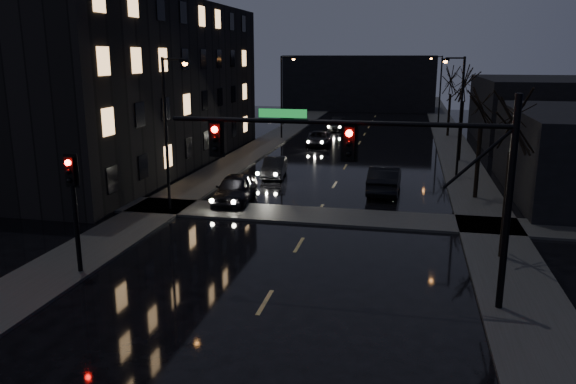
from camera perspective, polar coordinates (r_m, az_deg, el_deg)
The scene contains 21 objects.
sidewalk_left at distance 46.47m, azimuth -4.24°, elevation 3.76°, with size 3.00×140.00×0.12m, color #2D2D2B.
sidewalk_right at distance 44.82m, azimuth 17.14°, elevation 2.82°, with size 3.00×140.00×0.12m, color #2D2D2B.
sidewalk_cross at distance 28.90m, azimuth 2.83°, elevation -2.41°, with size 40.00×3.00×0.12m, color #2D2D2B.
apartment_block at distance 44.22m, azimuth -16.43°, elevation 10.49°, with size 12.00×30.00×12.00m, color black.
commercial_right_far at distance 58.50m, azimuth 24.69°, elevation 7.52°, with size 12.00×18.00×6.00m, color black.
far_block at distance 87.32m, azimuth 7.35°, elevation 10.97°, with size 22.00×10.00×8.00m, color black.
signal_mast at distance 18.20m, azimuth 10.13°, elevation 3.31°, with size 11.11×0.41×7.00m.
signal_pole_left at distance 22.10m, azimuth -20.95°, elevation -0.49°, with size 0.35×0.41×4.53m.
tree_near at distance 23.33m, azimuth 22.12°, elevation 8.13°, with size 3.52×3.52×8.08m.
tree_mid_a at distance 33.22m, azimuth 19.20°, elevation 9.09°, with size 3.30×3.30×7.58m.
tree_mid_b at distance 45.11m, azimuth 17.51°, elevation 11.25°, with size 3.74×3.74×8.59m.
tree_far at distance 59.08m, azimuth 16.28°, elevation 11.25°, with size 3.43×3.43×7.88m.
streetlight_l_near at distance 29.65m, azimuth -11.95°, elevation 7.02°, with size 1.53×0.28×8.00m.
streetlight_l_far at distance 55.33m, azimuth -0.46°, elevation 10.32°, with size 1.53×0.28×8.00m.
streetlight_r_mid at distance 39.18m, azimuth 16.87°, elevation 8.31°, with size 1.53×0.28×8.00m.
streetlight_r_far at distance 67.06m, azimuth 15.05°, elevation 10.46°, with size 1.53×0.28×8.00m.
oncoming_car_a at distance 31.54m, azimuth -5.42°, elevation 0.30°, with size 1.88×4.67×1.59m, color black.
oncoming_car_b at distance 38.20m, azimuth -1.40°, elevation 2.53°, with size 1.40×4.02×1.32m, color black.
oncoming_car_c at distance 51.63m, azimuth 3.16°, elevation 5.46°, with size 2.19×4.75×1.32m, color black.
oncoming_car_d at distance 62.34m, azimuth 4.96°, elevation 6.86°, with size 1.84×4.52×1.31m, color black.
lead_car at distance 34.22m, azimuth 9.78°, elevation 1.30°, with size 1.77×5.07×1.67m, color black.
Camera 1 is at (4.42, -8.91, 8.11)m, focal length 35.00 mm.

